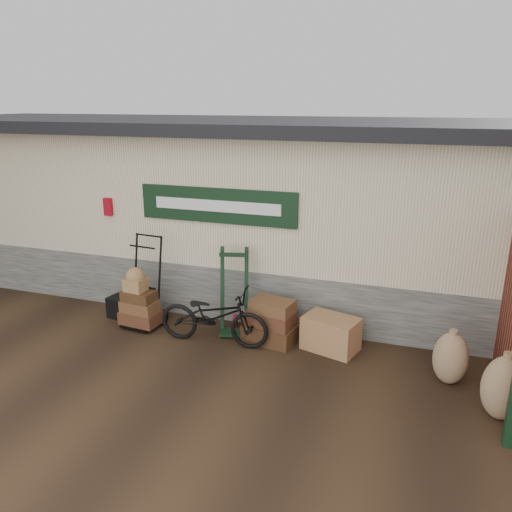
{
  "coord_description": "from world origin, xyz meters",
  "views": [
    {
      "loc": [
        2.72,
        -6.11,
        3.53
      ],
      "look_at": [
        0.37,
        0.9,
        1.21
      ],
      "focal_mm": 35.0,
      "sensor_mm": 36.0,
      "label": 1
    }
  ],
  "objects": [
    {
      "name": "ground",
      "position": [
        0.0,
        0.0,
        0.0
      ],
      "size": [
        80.0,
        80.0,
        0.0
      ],
      "primitive_type": "plane",
      "color": "black",
      "rests_on": "ground"
    },
    {
      "name": "station_building",
      "position": [
        -0.01,
        2.74,
        1.61
      ],
      "size": [
        14.4,
        4.1,
        3.2
      ],
      "color": "#4C4C47",
      "rests_on": "ground"
    },
    {
      "name": "porter_trolley",
      "position": [
        -1.39,
        0.47,
        0.75
      ],
      "size": [
        0.8,
        0.63,
        1.5
      ],
      "primitive_type": null,
      "rotation": [
        0.0,
        0.0,
        -0.09
      ],
      "color": "black",
      "rests_on": "ground"
    },
    {
      "name": "green_barrow",
      "position": [
        0.09,
        0.64,
        0.68
      ],
      "size": [
        0.58,
        0.52,
        1.36
      ],
      "primitive_type": null,
      "rotation": [
        0.0,
        0.0,
        0.25
      ],
      "color": "black",
      "rests_on": "ground"
    },
    {
      "name": "suitcase_stack",
      "position": [
        0.72,
        0.5,
        0.34
      ],
      "size": [
        0.85,
        0.61,
        0.69
      ],
      "primitive_type": null,
      "rotation": [
        0.0,
        0.0,
        -0.17
      ],
      "color": "#332110",
      "rests_on": "ground"
    },
    {
      "name": "wicker_hamper",
      "position": [
        1.65,
        0.54,
        0.25
      ],
      "size": [
        0.88,
        0.7,
        0.5
      ],
      "primitive_type": "cube",
      "rotation": [
        0.0,
        0.0,
        -0.29
      ],
      "color": "brown",
      "rests_on": "ground"
    },
    {
      "name": "black_trunk",
      "position": [
        -1.94,
        0.54,
        0.18
      ],
      "size": [
        0.41,
        0.37,
        0.36
      ],
      "primitive_type": "cube",
      "rotation": [
        0.0,
        0.0,
        -0.18
      ],
      "color": "black",
      "rests_on": "ground"
    },
    {
      "name": "bicycle",
      "position": [
        -0.06,
        0.17,
        0.5
      ],
      "size": [
        0.67,
        1.73,
        0.99
      ],
      "primitive_type": "imported",
      "rotation": [
        0.0,
        0.0,
        1.61
      ],
      "color": "black",
      "rests_on": "ground"
    },
    {
      "name": "burlap_sack_left",
      "position": [
        3.27,
        0.11,
        0.36
      ],
      "size": [
        0.52,
        0.46,
        0.71
      ],
      "primitive_type": "ellipsoid",
      "rotation": [
        0.0,
        0.0,
        -0.22
      ],
      "color": "#916B4E",
      "rests_on": "ground"
    },
    {
      "name": "burlap_sack_right",
      "position": [
        3.82,
        -0.51,
        0.4
      ],
      "size": [
        0.53,
        0.45,
        0.79
      ],
      "primitive_type": "ellipsoid",
      "rotation": [
        0.0,
        0.0,
        0.07
      ],
      "color": "#916B4E",
      "rests_on": "ground"
    }
  ]
}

